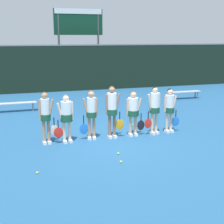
% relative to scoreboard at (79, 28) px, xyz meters
% --- Properties ---
extents(ground_plane, '(140.00, 140.00, 0.00)m').
position_rel_scoreboard_xyz_m(ground_plane, '(-1.11, -11.91, -4.04)').
color(ground_plane, '#235684').
extents(fence_windscreen, '(60.00, 0.08, 2.96)m').
position_rel_scoreboard_xyz_m(fence_windscreen, '(-1.11, -1.94, -2.55)').
color(fence_windscreen, black).
rests_on(fence_windscreen, ground_plane).
extents(scoreboard, '(3.37, 0.15, 5.28)m').
position_rel_scoreboard_xyz_m(scoreboard, '(0.00, 0.00, 0.00)').
color(scoreboard, '#515156').
rests_on(scoreboard, ground_plane).
extents(bench_courtside, '(1.93, 0.39, 0.42)m').
position_rel_scoreboard_xyz_m(bench_courtside, '(-4.36, -6.90, -3.67)').
color(bench_courtside, '#B2B2B7').
rests_on(bench_courtside, ground_plane).
extents(bench_far, '(1.94, 0.37, 0.42)m').
position_rel_scoreboard_xyz_m(bench_far, '(4.78, -6.36, -3.67)').
color(bench_far, '#B2B2B7').
rests_on(bench_far, ground_plane).
extents(player_0, '(0.61, 0.32, 1.73)m').
position_rel_scoreboard_xyz_m(player_0, '(-3.35, -11.89, -3.03)').
color(player_0, tan).
rests_on(player_0, ground_plane).
extents(player_1, '(0.68, 0.39, 1.61)m').
position_rel_scoreboard_xyz_m(player_1, '(-2.70, -11.95, -3.09)').
color(player_1, beige).
rests_on(player_1, ground_plane).
extents(player_2, '(0.64, 0.34, 1.69)m').
position_rel_scoreboard_xyz_m(player_2, '(-1.83, -11.84, -3.04)').
color(player_2, tan).
rests_on(player_2, ground_plane).
extents(player_3, '(0.66, 0.36, 1.81)m').
position_rel_scoreboard_xyz_m(player_3, '(-1.11, -11.90, -2.96)').
color(player_3, '#8C664C').
rests_on(player_3, ground_plane).
extents(player_4, '(0.67, 0.40, 1.60)m').
position_rel_scoreboard_xyz_m(player_4, '(-0.33, -11.88, -3.09)').
color(player_4, tan).
rests_on(player_4, ground_plane).
extents(player_5, '(0.63, 0.36, 1.72)m').
position_rel_scoreboard_xyz_m(player_5, '(0.46, -11.91, -3.03)').
color(player_5, beige).
rests_on(player_5, ground_plane).
extents(player_6, '(0.65, 0.36, 1.63)m').
position_rel_scoreboard_xyz_m(player_6, '(1.08, -11.87, -3.08)').
color(player_6, beige).
rests_on(player_6, ground_plane).
extents(tennis_ball_0, '(0.07, 0.07, 0.07)m').
position_rel_scoreboard_xyz_m(tennis_ball_0, '(-1.51, -14.14, -4.00)').
color(tennis_ball_0, '#CCE033').
rests_on(tennis_ball_0, ground_plane).
extents(tennis_ball_1, '(0.06, 0.06, 0.06)m').
position_rel_scoreboard_xyz_m(tennis_ball_1, '(-3.80, -14.21, -4.01)').
color(tennis_ball_1, '#CCE033').
rests_on(tennis_ball_1, ground_plane).
extents(tennis_ball_2, '(0.06, 0.06, 0.06)m').
position_rel_scoreboard_xyz_m(tennis_ball_2, '(0.08, -10.71, -4.01)').
color(tennis_ball_2, '#CCE033').
rests_on(tennis_ball_2, ground_plane).
extents(tennis_ball_3, '(0.07, 0.07, 0.07)m').
position_rel_scoreboard_xyz_m(tennis_ball_3, '(-0.70, -10.12, -4.01)').
color(tennis_ball_3, '#CCE033').
rests_on(tennis_ball_3, ground_plane).
extents(tennis_ball_5, '(0.07, 0.07, 0.07)m').
position_rel_scoreboard_xyz_m(tennis_ball_5, '(-1.40, -13.51, -4.01)').
color(tennis_ball_5, '#CCE033').
rests_on(tennis_ball_5, ground_plane).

